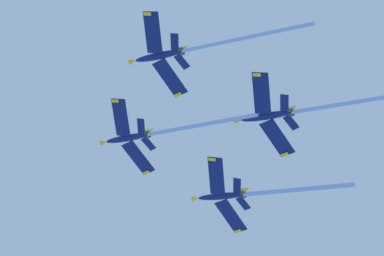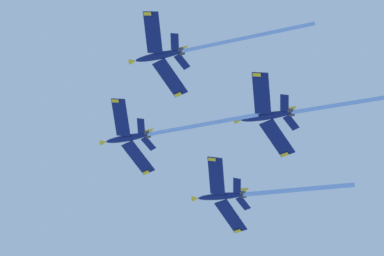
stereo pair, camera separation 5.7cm
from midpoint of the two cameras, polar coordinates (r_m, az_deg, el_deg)
jet_lead at (r=194.08m, az=-2.85°, el=-0.41°), size 26.12×31.97×18.73m
jet_left_wing at (r=180.19m, az=-0.77°, el=5.11°), size 26.47×33.57×19.85m
jet_right_wing at (r=191.89m, az=3.60°, el=-4.40°), size 24.33×30.77×18.45m
jet_slot at (r=177.12m, az=7.01°, el=1.11°), size 27.96×35.39×21.11m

